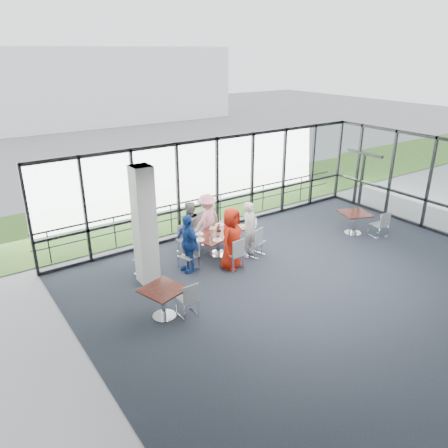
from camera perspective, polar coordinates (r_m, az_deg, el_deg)
floor at (r=11.91m, az=12.81°, el=-8.21°), size 12.00×10.00×0.02m
ceiling at (r=10.69m, az=14.25°, el=6.86°), size 12.00×10.00×0.04m
wall_left at (r=8.20m, az=-16.71°, el=-10.44°), size 0.10×10.00×3.20m
curtain_wall_back at (r=14.76m, az=-0.91°, el=5.18°), size 12.00×0.10×3.20m
exit_door at (r=18.04m, az=17.53°, el=5.46°), size 0.12×1.60×2.10m
structural_column at (r=11.46m, az=-10.32°, el=-0.25°), size 0.50×0.50×3.20m
apron at (r=19.41m, az=-9.15°, el=4.04°), size 80.00×70.00×0.02m
grass_strip at (r=17.71m, az=-6.30°, el=2.53°), size 80.00×5.00×0.01m
hangar_main at (r=40.62m, az=-18.48°, el=16.87°), size 24.00×10.00×6.00m
guard_rail at (r=15.59m, az=-2.12°, el=1.83°), size 12.00×0.06×0.06m
main_table at (r=13.15m, az=-0.74°, el=-1.54°), size 2.07×1.53×0.75m
side_table_left at (r=10.26m, az=-7.97°, el=-8.91°), size 1.11×1.11×0.75m
side_table_right at (r=15.30m, az=16.70°, el=1.04°), size 1.16×1.16×0.75m
diner_near_left at (r=12.25m, az=0.95°, el=-1.91°), size 1.05×0.91×1.81m
diner_near_right at (r=13.02m, az=3.39°, el=-0.71°), size 0.72×0.61×1.71m
diner_far_left at (r=13.32m, az=-4.56°, el=-0.43°), size 0.84×0.58×1.61m
diner_far_right at (r=13.83m, az=-2.24°, el=0.61°), size 1.18×0.83×1.66m
diner_end at (r=12.16m, az=-4.77°, el=-2.51°), size 0.60×1.02×1.69m
chair_main_nl at (r=12.38m, az=1.41°, el=-3.89°), size 0.51×0.51×0.94m
chair_main_nr at (r=13.19m, az=4.17°, el=-2.30°), size 0.56×0.56×0.92m
chair_main_fl at (r=13.44m, az=-5.12°, el=-2.06°), size 0.44×0.44×0.83m
chair_main_fr at (r=14.05m, az=-2.79°, el=-0.58°), size 0.58×0.58×0.97m
chair_main_end at (r=12.38m, az=-4.67°, el=-4.24°), size 0.49×0.49×0.83m
chair_spare_la at (r=10.35m, az=-4.81°, el=-9.75°), size 0.43×0.43×0.87m
chair_spare_lb at (r=12.30m, az=-10.41°, el=-4.52°), size 0.58×0.58×0.91m
chair_spare_r at (r=15.37m, az=19.58°, el=-0.08°), size 0.50×0.50×0.86m
plate_nl at (r=12.52m, az=-0.86°, el=-2.11°), size 0.28×0.28×0.01m
plate_nr at (r=13.37m, az=1.68°, el=-0.51°), size 0.28×0.28×0.01m
plate_fl at (r=12.95m, az=-3.24°, el=-1.30°), size 0.24×0.24×0.01m
plate_fr at (r=13.61m, az=-0.62°, el=-0.07°), size 0.28×0.28×0.01m
plate_end at (r=12.55m, az=-3.17°, el=-2.09°), size 0.27×0.27×0.01m
tumbler_a at (r=12.76m, az=-0.82°, el=-1.32°), size 0.07×0.07×0.14m
tumbler_b at (r=13.18m, az=0.61°, el=-0.56°), size 0.07×0.07×0.13m
tumbler_c at (r=13.27m, az=-1.52°, el=-0.38°), size 0.07×0.07×0.14m
tumbler_d at (r=12.53m, az=-1.84°, el=-1.82°), size 0.06×0.06×0.13m
menu_a at (r=12.74m, az=0.47°, el=-1.70°), size 0.31×0.24×0.00m
menu_b at (r=13.56m, az=2.32°, el=-0.21°), size 0.34×0.27×0.00m
menu_c at (r=13.38m, az=-1.45°, el=-0.50°), size 0.34×0.34×0.00m
condiment_caddy at (r=13.13m, az=-0.66°, el=-0.87°), size 0.10×0.07×0.04m
ketchup_bottle at (r=13.13m, az=-0.74°, el=-0.53°), size 0.06×0.06×0.18m
green_bottle at (r=13.19m, az=-0.70°, el=-0.38°), size 0.05×0.05×0.20m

